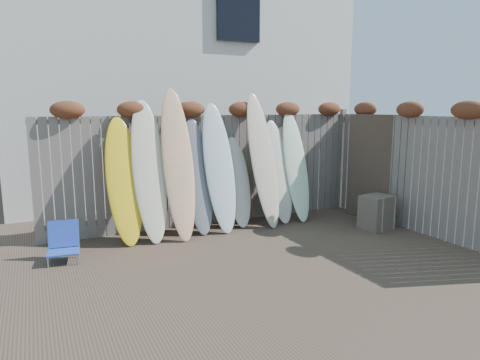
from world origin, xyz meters
name	(u,v)px	position (x,y,z in m)	size (l,w,h in m)	color
ground	(278,265)	(0.00, 0.00, 0.00)	(80.00, 80.00, 0.00)	#493A2D
back_fence	(215,160)	(0.06, 2.39, 1.18)	(6.05, 0.28, 2.24)	slate
right_fence	(424,167)	(2.99, 0.25, 1.14)	(0.28, 4.40, 2.24)	slate
house	(170,66)	(0.50, 6.50, 3.20)	(8.50, 5.50, 6.33)	silver
beach_chair	(64,243)	(-2.64, 1.48, 0.26)	(0.47, 0.49, 0.55)	#234AB0
wooden_crate	(376,212)	(2.48, 0.75, 0.30)	(0.52, 0.43, 0.60)	#615949
lattice_panel	(380,168)	(2.94, 1.20, 1.00)	(0.06, 1.34, 2.01)	#372621
surfboard_0	(124,181)	(-1.67, 1.96, 1.00)	(0.55, 0.07, 2.08)	yellow
surfboard_1	(149,170)	(-1.27, 1.95, 1.14)	(0.53, 0.07, 2.37)	beige
surfboard_2	(178,163)	(-0.80, 1.88, 1.23)	(0.51, 0.07, 2.57)	#F2C68E
surfboard_3	(197,176)	(-0.42, 2.00, 0.98)	(0.50, 0.07, 2.04)	slate
surfboard_4	(219,167)	(-0.04, 1.96, 1.11)	(0.54, 0.07, 2.32)	silver
surfboard_5	(238,182)	(0.37, 2.06, 0.81)	(0.47, 0.07, 1.67)	silver
surfboard_6	(263,160)	(0.82, 1.93, 1.20)	(0.50, 0.07, 2.50)	beige
surfboard_7	(278,171)	(1.19, 2.01, 0.95)	(0.51, 0.07, 1.98)	silver
surfboard_8	(296,166)	(1.56, 1.98, 1.04)	(0.47, 0.07, 2.16)	#D0F6CE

